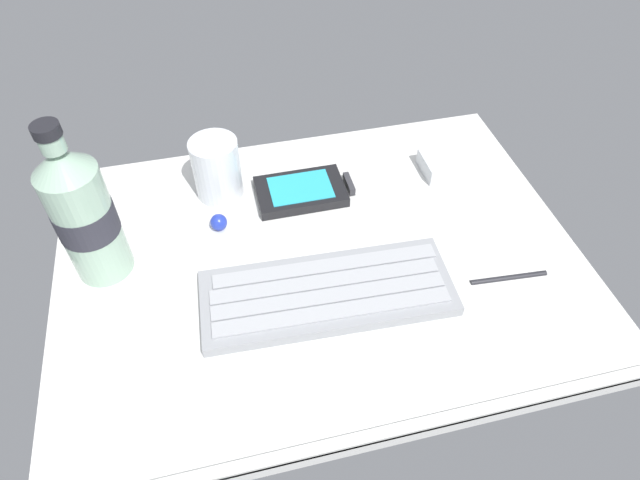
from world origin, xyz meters
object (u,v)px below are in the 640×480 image
Objects in this scene: juice_cup at (217,170)px; trackball_mouse at (219,222)px; keyboard at (327,293)px; stylus_pen at (509,276)px; handheld_device at (305,191)px; charger_block at (447,164)px; water_bottle at (83,214)px.

trackball_mouse is at bearing -97.67° from juice_cup.
stylus_pen is at bearing -6.14° from keyboard.
juice_cup is at bearing 147.99° from stylus_pen.
handheld_device is 20.84cm from charger_block.
trackball_mouse is (14.16, 3.30, -7.91)cm from water_bottle.
stylus_pen is (-0.28, -20.46, -0.85)cm from charger_block.
keyboard is at bearing -64.43° from juice_cup.
juice_cup is at bearing 174.94° from charger_block.
water_bottle reaches higher than trackball_mouse.
water_bottle reaches higher than juice_cup.
juice_cup is 0.41× the size of water_bottle.
keyboard is at bearing -140.65° from charger_block.
water_bottle is at bearing -165.07° from handheld_device.
water_bottle is at bearing -145.84° from juice_cup.
juice_cup reaches higher than charger_block.
keyboard is 13.40× the size of trackball_mouse.
charger_block reaches higher than handheld_device.
charger_block is at bearing -5.06° from juice_cup.
stylus_pen is at bearing -36.20° from juice_cup.
juice_cup is at bearing 34.16° from water_bottle.
keyboard is 17.81cm from trackball_mouse.
charger_block is 33.32cm from trackball_mouse.
charger_block is at bearing 8.90° from water_bottle.
keyboard is 3.10× the size of stylus_pen.
handheld_device is 12.80cm from trackball_mouse.
water_bottle reaches higher than charger_block.
juice_cup is 0.89× the size of stylus_pen.
juice_cup is at bearing 115.57° from keyboard.
keyboard is 21.94cm from stylus_pen.
handheld_device reaches higher than stylus_pen.
juice_cup is at bearing 164.18° from handheld_device.
trackball_mouse is 0.23× the size of stylus_pen.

